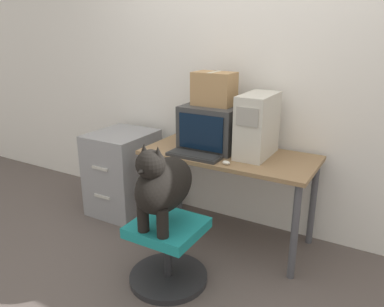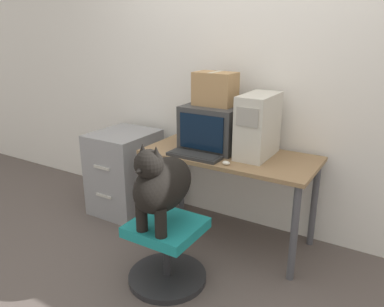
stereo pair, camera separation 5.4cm
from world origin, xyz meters
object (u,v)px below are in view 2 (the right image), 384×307
keyboard (194,156)px  cardboard_box (215,89)px  crt_monitor (214,127)px  pc_tower (258,126)px  filing_cabinet (125,172)px  dog (161,184)px  office_chair (167,251)px

keyboard → cardboard_box: bearing=88.2°
crt_monitor → keyboard: bearing=-91.9°
pc_tower → filing_cabinet: size_ratio=0.62×
cardboard_box → keyboard: bearing=-91.8°
pc_tower → dog: bearing=-110.5°
crt_monitor → pc_tower: size_ratio=0.96×
keyboard → office_chair: size_ratio=0.77×
office_chair → cardboard_box: (-0.07, 0.78, 0.97)m
pc_tower → cardboard_box: 0.44m
pc_tower → office_chair: (-0.30, -0.76, -0.73)m
dog → cardboard_box: 0.95m
pc_tower → cardboard_box: size_ratio=1.48×
keyboard → dog: size_ratio=0.72×
keyboard → dog: (0.08, -0.52, -0.02)m
pc_tower → dog: pc_tower is taller
crt_monitor → filing_cabinet: bearing=-173.6°
pc_tower → dog: 0.88m
crt_monitor → keyboard: size_ratio=1.09×
crt_monitor → pc_tower: bearing=-2.4°
pc_tower → office_chair: 1.10m
filing_cabinet → office_chair: bearing=-35.6°
pc_tower → filing_cabinet: bearing=-176.2°
crt_monitor → dog: (0.07, -0.82, -0.17)m
pc_tower → dog: size_ratio=0.81×
keyboard → dog: dog is taller
keyboard → cardboard_box: (0.01, 0.30, 0.45)m
cardboard_box → office_chair: bearing=-84.9°
crt_monitor → office_chair: bearing=-84.8°
office_chair → filing_cabinet: size_ratio=0.71×
pc_tower → crt_monitor: bearing=177.6°
pc_tower → keyboard: bearing=-143.8°
filing_cabinet → cardboard_box: bearing=6.6°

